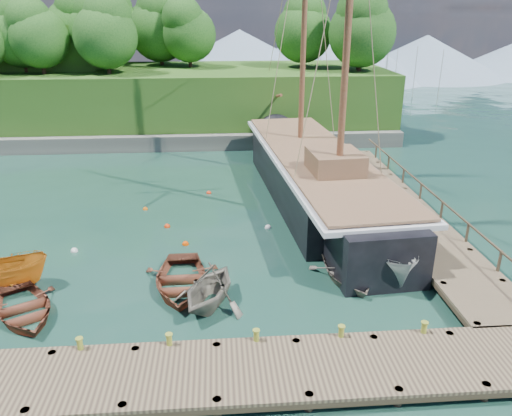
# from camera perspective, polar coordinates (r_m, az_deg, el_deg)

# --- Properties ---
(ground) EXTENTS (160.00, 160.00, 0.00)m
(ground) POSITION_cam_1_polar(r_m,az_deg,el_deg) (22.56, -6.12, -8.53)
(ground) COLOR #193B2B
(ground) RESTS_ON ground
(dock_near) EXTENTS (20.00, 3.20, 1.10)m
(dock_near) POSITION_cam_1_polar(r_m,az_deg,el_deg) (17.00, 0.42, -18.17)
(dock_near) COLOR #433529
(dock_near) RESTS_ON ground
(dock_east) EXTENTS (3.20, 24.00, 1.10)m
(dock_east) POSITION_cam_1_polar(r_m,az_deg,el_deg) (30.54, 16.25, -0.01)
(dock_east) COLOR #433529
(dock_east) RESTS_ON ground
(bollard_0) EXTENTS (0.26, 0.26, 0.45)m
(bollard_0) POSITION_cam_1_polar(r_m,az_deg,el_deg) (18.96, -19.16, -16.41)
(bollard_0) COLOR olive
(bollard_0) RESTS_ON ground
(bollard_1) EXTENTS (0.26, 0.26, 0.45)m
(bollard_1) POSITION_cam_1_polar(r_m,az_deg,el_deg) (18.42, -9.72, -16.63)
(bollard_1) COLOR olive
(bollard_1) RESTS_ON ground
(bollard_2) EXTENTS (0.26, 0.26, 0.45)m
(bollard_2) POSITION_cam_1_polar(r_m,az_deg,el_deg) (18.36, 0.03, -16.40)
(bollard_2) COLOR olive
(bollard_2) RESTS_ON ground
(bollard_3) EXTENTS (0.26, 0.26, 0.45)m
(bollard_3) POSITION_cam_1_polar(r_m,az_deg,el_deg) (18.78, 9.56, -15.75)
(bollard_3) COLOR olive
(bollard_3) RESTS_ON ground
(bollard_4) EXTENTS (0.26, 0.26, 0.45)m
(bollard_4) POSITION_cam_1_polar(r_m,az_deg,el_deg) (19.66, 18.37, -14.77)
(bollard_4) COLOR olive
(bollard_4) RESTS_ON ground
(rowboat_0) EXTENTS (4.76, 5.22, 0.88)m
(rowboat_0) POSITION_cam_1_polar(r_m,az_deg,el_deg) (22.32, -24.96, -11.05)
(rowboat_0) COLOR brown
(rowboat_0) RESTS_ON ground
(rowboat_1) EXTENTS (4.42, 4.67, 1.94)m
(rowboat_1) POSITION_cam_1_polar(r_m,az_deg,el_deg) (21.02, -5.31, -10.98)
(rowboat_1) COLOR slate
(rowboat_1) RESTS_ON ground
(rowboat_2) EXTENTS (3.42, 4.74, 0.97)m
(rowboat_2) POSITION_cam_1_polar(r_m,az_deg,el_deg) (22.37, -8.60, -8.95)
(rowboat_2) COLOR brown
(rowboat_2) RESTS_ON ground
(rowboat_3) EXTENTS (3.36, 4.31, 0.82)m
(rowboat_3) POSITION_cam_1_polar(r_m,az_deg,el_deg) (23.08, 10.38, -8.03)
(rowboat_3) COLOR #6D6458
(rowboat_3) RESTS_ON ground
(motorboat_orange) EXTENTS (4.40, 1.93, 1.66)m
(motorboat_orange) POSITION_cam_1_polar(r_m,az_deg,el_deg) (24.72, -27.14, -8.17)
(motorboat_orange) COLOR #C5721B
(motorboat_orange) RESTS_ON ground
(cabin_boat_white) EXTENTS (2.77, 5.38, 1.98)m
(cabin_boat_white) POSITION_cam_1_polar(r_m,az_deg,el_deg) (24.02, 13.93, -7.08)
(cabin_boat_white) COLOR beige
(cabin_boat_white) RESTS_ON ground
(schooner) EXTENTS (7.30, 29.92, 22.34)m
(schooner) POSITION_cam_1_polar(r_m,az_deg,el_deg) (31.96, 6.85, 3.25)
(schooner) COLOR black
(schooner) RESTS_ON ground
(mooring_buoy_0) EXTENTS (0.36, 0.36, 0.36)m
(mooring_buoy_0) POSITION_cam_1_polar(r_m,az_deg,el_deg) (26.77, -20.04, -4.69)
(mooring_buoy_0) COLOR silver
(mooring_buoy_0) RESTS_ON ground
(mooring_buoy_1) EXTENTS (0.34, 0.34, 0.34)m
(mooring_buoy_1) POSITION_cam_1_polar(r_m,az_deg,el_deg) (28.32, -10.11, -2.15)
(mooring_buoy_1) COLOR red
(mooring_buoy_1) RESTS_ON ground
(mooring_buoy_2) EXTENTS (0.34, 0.34, 0.34)m
(mooring_buoy_2) POSITION_cam_1_polar(r_m,az_deg,el_deg) (26.11, -8.06, -4.16)
(mooring_buoy_2) COLOR #F34400
(mooring_buoy_2) RESTS_ON ground
(mooring_buoy_3) EXTENTS (0.37, 0.37, 0.37)m
(mooring_buoy_3) POSITION_cam_1_polar(r_m,az_deg,el_deg) (27.74, 1.38, -2.32)
(mooring_buoy_3) COLOR white
(mooring_buoy_3) RESTS_ON ground
(mooring_buoy_4) EXTENTS (0.30, 0.30, 0.30)m
(mooring_buoy_4) POSITION_cam_1_polar(r_m,az_deg,el_deg) (31.01, -12.53, -0.17)
(mooring_buoy_4) COLOR orange
(mooring_buoy_4) RESTS_ON ground
(mooring_buoy_5) EXTENTS (0.33, 0.33, 0.33)m
(mooring_buoy_5) POSITION_cam_1_polar(r_m,az_deg,el_deg) (33.06, -5.41, 1.67)
(mooring_buoy_5) COLOR red
(mooring_buoy_5) RESTS_ON ground
(headland) EXTENTS (51.00, 19.31, 12.90)m
(headland) POSITION_cam_1_polar(r_m,az_deg,el_deg) (52.97, -20.10, 14.31)
(headland) COLOR #474744
(headland) RESTS_ON ground
(distant_ridge) EXTENTS (117.00, 40.00, 10.00)m
(distant_ridge) POSITION_cam_1_polar(r_m,az_deg,el_deg) (89.80, -2.35, 17.40)
(distant_ridge) COLOR #728CA5
(distant_ridge) RESTS_ON ground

